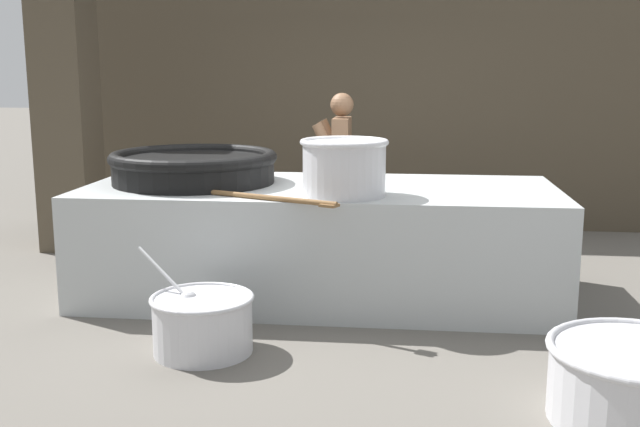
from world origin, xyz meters
name	(u,v)px	position (x,y,z in m)	size (l,w,h in m)	color
ground_plane	(320,294)	(0.00, 0.00, 0.00)	(60.00, 60.00, 0.00)	#666059
back_wall	(348,83)	(0.00, 2.98, 1.72)	(7.39, 0.24, 3.44)	#4C4233
support_pillar	(65,85)	(-2.81, 1.39, 1.72)	(0.54, 0.54, 3.44)	#4C4233
hearth_platform	(320,241)	(0.00, 0.00, 0.47)	(3.89, 1.63, 0.93)	#B2B7B7
giant_wok_near	(194,166)	(-1.09, 0.05, 1.08)	(1.42, 1.42, 0.27)	black
stock_pot	(344,166)	(0.24, -0.46, 1.16)	(0.68, 0.68, 0.43)	silver
stirring_paddle	(269,198)	(-0.30, -0.74, 0.95)	(1.19, 0.56, 0.04)	brown
cook	(341,170)	(0.06, 1.27, 0.90)	(0.38, 0.60, 1.66)	brown
prep_bowl_vegetables	(202,321)	(-0.64, -1.42, 0.22)	(0.87, 0.70, 0.67)	silver
prep_bowl_meat	(639,380)	(1.97, -2.15, 0.24)	(0.99, 0.99, 0.43)	silver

